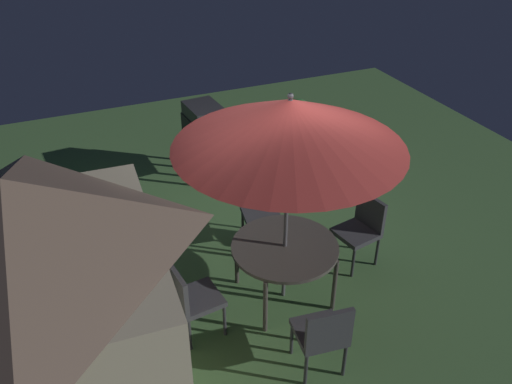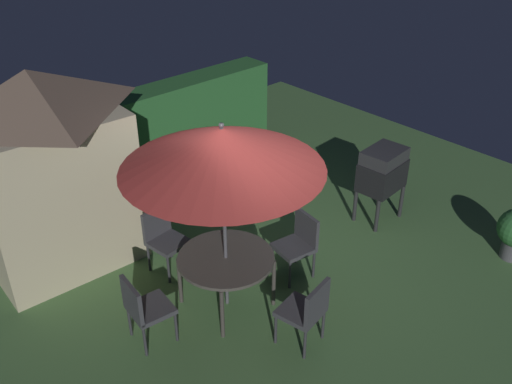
{
  "view_description": "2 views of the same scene",
  "coord_description": "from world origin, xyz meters",
  "px_view_note": "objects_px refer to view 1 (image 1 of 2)",
  "views": [
    {
      "loc": [
        -4.97,
        2.14,
        4.31
      ],
      "look_at": [
        -0.38,
        0.19,
        1.18
      ],
      "focal_mm": 36.99,
      "sensor_mm": 36.0,
      "label": 1
    },
    {
      "loc": [
        -4.37,
        -4.3,
        4.94
      ],
      "look_at": [
        -0.12,
        0.32,
        1.23
      ],
      "focal_mm": 40.02,
      "sensor_mm": 36.0,
      "label": 2
    }
  ],
  "objects_px": {
    "patio_umbrella": "(289,124)",
    "chair_toward_hedge": "(362,226)",
    "bbq_grill": "(205,127)",
    "chair_far_side": "(323,333)",
    "potted_plant_by_shed": "(297,116)",
    "chair_near_shed": "(190,296)",
    "garden_shed": "(47,337)",
    "patio_table": "(285,250)",
    "chair_toward_house": "(259,206)"
  },
  "relations": [
    {
      "from": "garden_shed",
      "to": "patio_umbrella",
      "type": "relative_size",
      "value": 1.09
    },
    {
      "from": "patio_table",
      "to": "chair_near_shed",
      "type": "height_order",
      "value": "chair_near_shed"
    },
    {
      "from": "patio_umbrella",
      "to": "chair_far_side",
      "type": "xyz_separation_m",
      "value": [
        -1.12,
        0.13,
        -1.68
      ]
    },
    {
      "from": "bbq_grill",
      "to": "potted_plant_by_shed",
      "type": "bearing_deg",
      "value": -73.12
    },
    {
      "from": "patio_table",
      "to": "chair_toward_hedge",
      "type": "xyz_separation_m",
      "value": [
        0.22,
        -1.16,
        -0.15
      ]
    },
    {
      "from": "patio_table",
      "to": "chair_toward_hedge",
      "type": "relative_size",
      "value": 1.32
    },
    {
      "from": "patio_table",
      "to": "chair_toward_house",
      "type": "height_order",
      "value": "chair_toward_house"
    },
    {
      "from": "bbq_grill",
      "to": "chair_far_side",
      "type": "height_order",
      "value": "bbq_grill"
    },
    {
      "from": "bbq_grill",
      "to": "patio_table",
      "type": "bearing_deg",
      "value": 178.54
    },
    {
      "from": "chair_toward_house",
      "to": "potted_plant_by_shed",
      "type": "distance_m",
      "value": 3.08
    },
    {
      "from": "patio_table",
      "to": "chair_toward_house",
      "type": "bearing_deg",
      "value": -8.89
    },
    {
      "from": "patio_table",
      "to": "bbq_grill",
      "type": "relative_size",
      "value": 0.99
    },
    {
      "from": "chair_toward_hedge",
      "to": "chair_toward_house",
      "type": "distance_m",
      "value": 1.33
    },
    {
      "from": "chair_toward_house",
      "to": "potted_plant_by_shed",
      "type": "bearing_deg",
      "value": -36.12
    },
    {
      "from": "chair_far_side",
      "to": "potted_plant_by_shed",
      "type": "bearing_deg",
      "value": -24.21
    },
    {
      "from": "patio_umbrella",
      "to": "chair_toward_hedge",
      "type": "height_order",
      "value": "patio_umbrella"
    },
    {
      "from": "chair_near_shed",
      "to": "patio_umbrella",
      "type": "bearing_deg",
      "value": -82.92
    },
    {
      "from": "chair_near_shed",
      "to": "potted_plant_by_shed",
      "type": "bearing_deg",
      "value": -39.94
    },
    {
      "from": "patio_table",
      "to": "chair_far_side",
      "type": "xyz_separation_m",
      "value": [
        -1.12,
        0.13,
        -0.15
      ]
    },
    {
      "from": "chair_toward_house",
      "to": "potted_plant_by_shed",
      "type": "height_order",
      "value": "chair_toward_house"
    },
    {
      "from": "chair_toward_hedge",
      "to": "potted_plant_by_shed",
      "type": "distance_m",
      "value": 3.48
    },
    {
      "from": "chair_toward_house",
      "to": "bbq_grill",
      "type": "bearing_deg",
      "value": 2.92
    },
    {
      "from": "chair_far_side",
      "to": "bbq_grill",
      "type": "bearing_deg",
      "value": -2.88
    },
    {
      "from": "potted_plant_by_shed",
      "to": "chair_toward_hedge",
      "type": "bearing_deg",
      "value": 166.16
    },
    {
      "from": "bbq_grill",
      "to": "chair_toward_house",
      "type": "relative_size",
      "value": 1.33
    },
    {
      "from": "patio_table",
      "to": "potted_plant_by_shed",
      "type": "distance_m",
      "value": 4.12
    },
    {
      "from": "bbq_grill",
      "to": "chair_toward_hedge",
      "type": "relative_size",
      "value": 1.33
    },
    {
      "from": "bbq_grill",
      "to": "potted_plant_by_shed",
      "type": "relative_size",
      "value": 1.56
    },
    {
      "from": "chair_near_shed",
      "to": "chair_toward_hedge",
      "type": "relative_size",
      "value": 1.0
    },
    {
      "from": "chair_toward_hedge",
      "to": "potted_plant_by_shed",
      "type": "relative_size",
      "value": 1.17
    },
    {
      "from": "patio_umbrella",
      "to": "bbq_grill",
      "type": "distance_m",
      "value": 3.31
    },
    {
      "from": "patio_umbrella",
      "to": "chair_toward_house",
      "type": "height_order",
      "value": "patio_umbrella"
    },
    {
      "from": "patio_umbrella",
      "to": "potted_plant_by_shed",
      "type": "distance_m",
      "value": 4.47
    },
    {
      "from": "garden_shed",
      "to": "chair_far_side",
      "type": "height_order",
      "value": "garden_shed"
    },
    {
      "from": "garden_shed",
      "to": "chair_toward_hedge",
      "type": "xyz_separation_m",
      "value": [
        1.27,
        -3.6,
        -0.87
      ]
    },
    {
      "from": "chair_toward_hedge",
      "to": "chair_toward_house",
      "type": "height_order",
      "value": "same"
    },
    {
      "from": "patio_table",
      "to": "potted_plant_by_shed",
      "type": "relative_size",
      "value": 1.55
    },
    {
      "from": "patio_table",
      "to": "chair_toward_hedge",
      "type": "height_order",
      "value": "chair_toward_hedge"
    },
    {
      "from": "patio_table",
      "to": "patio_umbrella",
      "type": "bearing_deg",
      "value": -154.89
    },
    {
      "from": "bbq_grill",
      "to": "chair_far_side",
      "type": "distance_m",
      "value": 4.16
    },
    {
      "from": "garden_shed",
      "to": "chair_toward_hedge",
      "type": "distance_m",
      "value": 3.91
    },
    {
      "from": "potted_plant_by_shed",
      "to": "patio_umbrella",
      "type": "bearing_deg",
      "value": 151.08
    },
    {
      "from": "patio_umbrella",
      "to": "chair_toward_house",
      "type": "distance_m",
      "value": 2.02
    },
    {
      "from": "bbq_grill",
      "to": "potted_plant_by_shed",
      "type": "distance_m",
      "value": 2.04
    },
    {
      "from": "chair_far_side",
      "to": "chair_toward_house",
      "type": "bearing_deg",
      "value": -7.81
    },
    {
      "from": "garden_shed",
      "to": "patio_umbrella",
      "type": "bearing_deg",
      "value": -66.78
    },
    {
      "from": "chair_toward_hedge",
      "to": "chair_far_side",
      "type": "bearing_deg",
      "value": 136.06
    },
    {
      "from": "potted_plant_by_shed",
      "to": "chair_near_shed",
      "type": "bearing_deg",
      "value": 140.06
    },
    {
      "from": "garden_shed",
      "to": "chair_near_shed",
      "type": "height_order",
      "value": "garden_shed"
    },
    {
      "from": "potted_plant_by_shed",
      "to": "bbq_grill",
      "type": "bearing_deg",
      "value": 106.88
    }
  ]
}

